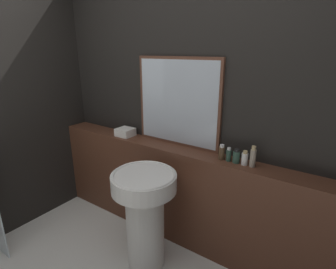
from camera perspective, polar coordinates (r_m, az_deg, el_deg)
name	(u,v)px	position (r m, az deg, el deg)	size (l,w,h in m)	color
wall_back	(181,109)	(2.39, 2.95, 5.59)	(8.00, 0.06, 2.50)	black
vanity_counter	(172,192)	(2.57, 0.93, -12.46)	(2.72, 0.23, 0.92)	#512D1E
pedestal_sink	(145,211)	(2.22, -5.07, -16.19)	(0.52, 0.52, 0.86)	silver
mirror	(178,102)	(2.34, 2.13, 6.99)	(0.83, 0.03, 0.79)	#563323
towel_stack	(125,132)	(2.70, -9.28, 0.51)	(0.16, 0.16, 0.08)	silver
shampoo_bottle	(222,152)	(2.14, 11.61, -3.85)	(0.05, 0.05, 0.12)	#4C3823
conditioner_bottle	(229,155)	(2.12, 13.07, -4.32)	(0.04, 0.04, 0.11)	#2D4C3D
lotion_bottle	(236,156)	(2.10, 14.65, -4.65)	(0.05, 0.05, 0.11)	#2D4C3D
body_wash_bottle	(245,158)	(2.08, 16.35, -4.99)	(0.05, 0.05, 0.11)	white
hand_soap_bottle	(253,157)	(2.06, 18.00, -4.73)	(0.04, 0.04, 0.16)	gray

